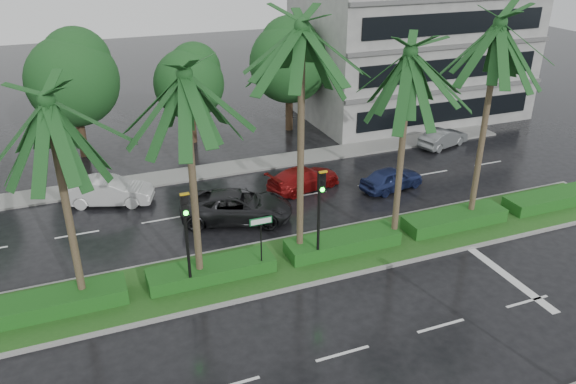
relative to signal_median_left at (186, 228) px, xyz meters
name	(u,v)px	position (x,y,z in m)	size (l,w,h in m)	color
ground	(289,277)	(4.00, -0.30, -3.00)	(120.00, 120.00, 0.00)	black
far_sidewalk	(214,170)	(4.00, 11.70, -2.94)	(40.00, 2.00, 0.12)	gray
median	(280,263)	(4.00, 0.70, -2.92)	(36.00, 4.00, 0.15)	gray
hedge	(280,256)	(4.00, 0.70, -2.55)	(35.20, 1.40, 0.60)	#154C19
lane_markings	(358,267)	(7.04, -0.73, -2.99)	(34.00, 13.06, 0.01)	silver
palm_row	(246,78)	(2.76, 0.72, 5.25)	(26.30, 4.20, 10.56)	#483529
signal_median_left	(186,228)	(0.00, 0.00, 0.00)	(0.34, 0.42, 4.36)	black
signal_median_right	(320,204)	(5.50, 0.00, 0.00)	(0.34, 0.42, 4.36)	black
street_sign	(261,231)	(3.00, 0.18, -0.87)	(0.95, 0.09, 2.60)	black
bg_trees	(174,73)	(3.09, 17.29, 1.79)	(32.83, 5.51, 7.96)	#362718
building	(412,34)	(21.00, 17.70, 3.00)	(16.00, 10.00, 12.00)	gray
car_white	(109,191)	(-2.17, 9.53, -2.27)	(4.42, 1.54, 1.46)	silver
car_darkgrey	(237,206)	(3.50, 5.33, -2.24)	(5.44, 2.51, 1.51)	black
car_red	(304,178)	(8.00, 7.49, -2.37)	(4.31, 1.75, 1.25)	maroon
car_blue	(392,178)	(12.50, 5.68, -2.36)	(3.73, 1.50, 1.27)	navy
car_grey	(443,138)	(19.15, 10.20, -2.38)	(3.73, 1.30, 1.23)	slate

